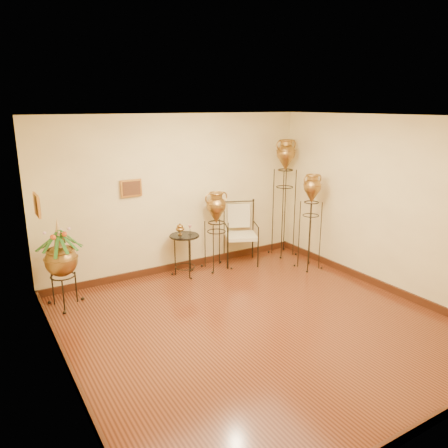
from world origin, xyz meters
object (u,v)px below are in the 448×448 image
planter_urn (61,257)px  amphora_mid (310,221)px  amphora_tall (284,197)px  armchair (241,233)px  side_table (185,254)px

planter_urn → amphora_mid: bearing=-9.1°
amphora_tall → armchair: bearing=180.0°
amphora_tall → planter_urn: amphora_tall is taller
amphora_mid → armchair: (-0.95, 0.86, -0.31)m
side_table → amphora_tall: bearing=-0.0°
armchair → side_table: 1.20m
amphora_mid → planter_urn: size_ratio=1.27×
armchair → amphora_mid: bearing=-18.4°
amphora_tall → armchair: 1.18m
planter_urn → armchair: size_ratio=1.19×
armchair → side_table: (-1.18, 0.00, -0.20)m
amphora_tall → side_table: size_ratio=2.47×
planter_urn → armchair: bearing=3.2°
amphora_mid → armchair: 1.32m
amphora_mid → side_table: (-2.13, 0.86, -0.51)m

